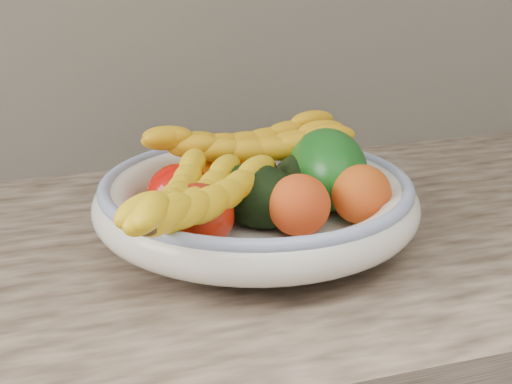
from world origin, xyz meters
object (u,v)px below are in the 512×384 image
object	(u,v)px
fruit_bowl	(256,201)
banana_bunch_back	(246,150)
banana_bunch_front	(191,206)
green_mango	(327,169)

from	to	relation	value
fruit_bowl	banana_bunch_back	size ratio (longest dim) A/B	1.39
banana_bunch_front	green_mango	bearing A→B (deg)	-30.13
banana_bunch_back	banana_bunch_front	size ratio (longest dim) A/B	0.96
green_mango	banana_bunch_front	world-z (taller)	green_mango
green_mango	banana_bunch_back	xyz separation A→B (m)	(-0.08, 0.07, 0.01)
fruit_bowl	banana_bunch_front	xyz separation A→B (m)	(-0.10, -0.08, 0.03)
fruit_bowl	banana_bunch_back	bearing A→B (deg)	81.17
banana_bunch_back	fruit_bowl	bearing A→B (deg)	-94.07
green_mango	banana_bunch_back	size ratio (longest dim) A/B	0.51
green_mango	banana_bunch_front	bearing A→B (deg)	-151.74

